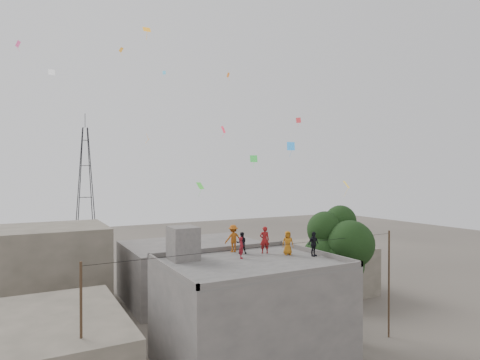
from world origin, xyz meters
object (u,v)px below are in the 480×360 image
object	(u,v)px
tree	(339,250)
person_dark_adult	(313,244)
stair_head_box	(183,243)
transmission_tower	(85,190)
person_red_adult	(265,240)

from	to	relation	value
tree	person_dark_adult	bearing A→B (deg)	-161.82
stair_head_box	transmission_tower	world-z (taller)	transmission_tower
person_dark_adult	transmission_tower	bearing A→B (deg)	90.84
stair_head_box	tree	distance (m)	10.80
tree	person_red_adult	bearing A→B (deg)	165.93
stair_head_box	person_red_adult	size ratio (longest dim) A/B	1.13
tree	person_red_adult	size ratio (longest dim) A/B	5.16
person_dark_adult	person_red_adult	bearing A→B (deg)	123.42
stair_head_box	transmission_tower	bearing A→B (deg)	91.23
transmission_tower	stair_head_box	bearing A→B (deg)	-88.77
stair_head_box	tree	xyz separation A→B (m)	(10.57, -2.00, -1.00)
person_red_adult	stair_head_box	bearing A→B (deg)	9.58
stair_head_box	transmission_tower	xyz separation A→B (m)	(-0.80, 37.40, 1.97)
tree	person_red_adult	xyz separation A→B (m)	(-5.19, 1.30, 0.88)
tree	person_dark_adult	world-z (taller)	tree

